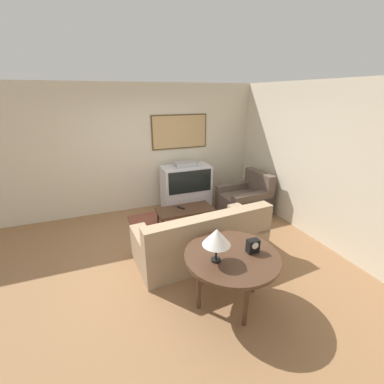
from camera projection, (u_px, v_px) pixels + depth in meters
The scene contains 12 objects.
ground_plane at pixel (171, 256), 4.18m from camera, with size 12.00×12.00×0.00m, color #8E6642.
wall_back at pixel (142, 149), 5.55m from camera, with size 12.00×0.10×2.70m.
wall_right at pixel (310, 161), 4.58m from camera, with size 0.06×12.00×2.70m.
area_rug at pixel (182, 225), 5.15m from camera, with size 1.94×1.64×0.01m.
tv at pixel (186, 187), 5.77m from camera, with size 1.06×0.58×1.09m.
couch at pixel (203, 241), 4.06m from camera, with size 2.11×1.06×0.87m.
armchair at pixel (245, 200), 5.61m from camera, with size 1.00×0.88×0.91m.
coffee_table at pixel (185, 211), 4.95m from camera, with size 1.08×0.50×0.41m.
console_table at pixel (232, 259), 3.03m from camera, with size 1.13×1.13×0.72m.
table_lamp at pixel (217, 237), 2.78m from camera, with size 0.31×0.31×0.41m.
mantel_clock at pixel (253, 246), 3.02m from camera, with size 0.14×0.10×0.17m.
remote at pixel (181, 208), 4.96m from camera, with size 0.12×0.16×0.02m.
Camera 1 is at (-0.95, -3.41, 2.49)m, focal length 24.00 mm.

